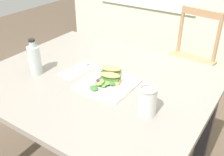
{
  "coord_description": "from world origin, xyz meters",
  "views": [
    {
      "loc": [
        0.68,
        -0.92,
        1.44
      ],
      "look_at": [
        0.02,
        0.07,
        0.76
      ],
      "focal_mm": 41.86,
      "sensor_mm": 36.0,
      "label": 1
    }
  ],
  "objects_px": {
    "plate_lunch": "(108,84)",
    "fork_on_napkin": "(80,68)",
    "chair_wooden_far": "(187,61)",
    "bottle_cold_brew": "(35,61)",
    "dining_table": "(96,96)",
    "mason_jar_iced_tea": "(147,102)",
    "sandwich_half_front": "(110,78)",
    "sandwich_half_back": "(111,71)"
  },
  "relations": [
    {
      "from": "fork_on_napkin",
      "to": "mason_jar_iced_tea",
      "type": "bearing_deg",
      "value": -17.77
    },
    {
      "from": "dining_table",
      "to": "sandwich_half_front",
      "type": "relative_size",
      "value": 10.35
    },
    {
      "from": "chair_wooden_far",
      "to": "fork_on_napkin",
      "type": "bearing_deg",
      "value": -105.87
    },
    {
      "from": "chair_wooden_far",
      "to": "sandwich_half_front",
      "type": "height_order",
      "value": "chair_wooden_far"
    },
    {
      "from": "chair_wooden_far",
      "to": "mason_jar_iced_tea",
      "type": "height_order",
      "value": "mason_jar_iced_tea"
    },
    {
      "from": "plate_lunch",
      "to": "fork_on_napkin",
      "type": "relative_size",
      "value": 1.45
    },
    {
      "from": "sandwich_half_back",
      "to": "bottle_cold_brew",
      "type": "distance_m",
      "value": 0.42
    },
    {
      "from": "fork_on_napkin",
      "to": "bottle_cold_brew",
      "type": "distance_m",
      "value": 0.25
    },
    {
      "from": "chair_wooden_far",
      "to": "bottle_cold_brew",
      "type": "bearing_deg",
      "value": -111.08
    },
    {
      "from": "chair_wooden_far",
      "to": "bottle_cold_brew",
      "type": "height_order",
      "value": "bottle_cold_brew"
    },
    {
      "from": "dining_table",
      "to": "fork_on_napkin",
      "type": "relative_size",
      "value": 6.53
    },
    {
      "from": "plate_lunch",
      "to": "dining_table",
      "type": "bearing_deg",
      "value": 167.89
    },
    {
      "from": "bottle_cold_brew",
      "to": "sandwich_half_front",
      "type": "bearing_deg",
      "value": 17.58
    },
    {
      "from": "sandwich_half_back",
      "to": "sandwich_half_front",
      "type": "bearing_deg",
      "value": -59.2
    },
    {
      "from": "dining_table",
      "to": "mason_jar_iced_tea",
      "type": "height_order",
      "value": "mason_jar_iced_tea"
    },
    {
      "from": "bottle_cold_brew",
      "to": "chair_wooden_far",
      "type": "bearing_deg",
      "value": 68.92
    },
    {
      "from": "chair_wooden_far",
      "to": "mason_jar_iced_tea",
      "type": "bearing_deg",
      "value": -80.36
    },
    {
      "from": "chair_wooden_far",
      "to": "plate_lunch",
      "type": "xyz_separation_m",
      "value": [
        -0.07,
        -1.11,
        0.3
      ]
    },
    {
      "from": "fork_on_napkin",
      "to": "bottle_cold_brew",
      "type": "height_order",
      "value": "bottle_cold_brew"
    },
    {
      "from": "dining_table",
      "to": "chair_wooden_far",
      "type": "bearing_deg",
      "value": 81.48
    },
    {
      "from": "mason_jar_iced_tea",
      "to": "plate_lunch",
      "type": "bearing_deg",
      "value": 158.73
    },
    {
      "from": "bottle_cold_brew",
      "to": "mason_jar_iced_tea",
      "type": "relative_size",
      "value": 1.51
    },
    {
      "from": "fork_on_napkin",
      "to": "mason_jar_iced_tea",
      "type": "distance_m",
      "value": 0.53
    },
    {
      "from": "plate_lunch",
      "to": "mason_jar_iced_tea",
      "type": "bearing_deg",
      "value": -21.27
    },
    {
      "from": "chair_wooden_far",
      "to": "sandwich_half_back",
      "type": "relative_size",
      "value": 7.43
    },
    {
      "from": "plate_lunch",
      "to": "sandwich_half_front",
      "type": "height_order",
      "value": "sandwich_half_front"
    },
    {
      "from": "bottle_cold_brew",
      "to": "dining_table",
      "type": "bearing_deg",
      "value": 24.03
    },
    {
      "from": "chair_wooden_far",
      "to": "fork_on_napkin",
      "type": "relative_size",
      "value": 4.69
    },
    {
      "from": "dining_table",
      "to": "mason_jar_iced_tea",
      "type": "relative_size",
      "value": 9.12
    },
    {
      "from": "fork_on_napkin",
      "to": "mason_jar_iced_tea",
      "type": "xyz_separation_m",
      "value": [
        0.5,
        -0.16,
        0.05
      ]
    },
    {
      "from": "fork_on_napkin",
      "to": "mason_jar_iced_tea",
      "type": "relative_size",
      "value": 1.4
    },
    {
      "from": "chair_wooden_far",
      "to": "mason_jar_iced_tea",
      "type": "xyz_separation_m",
      "value": [
        0.21,
        -1.21,
        0.35
      ]
    },
    {
      "from": "plate_lunch",
      "to": "bottle_cold_brew",
      "type": "height_order",
      "value": "bottle_cold_brew"
    },
    {
      "from": "sandwich_half_front",
      "to": "bottle_cold_brew",
      "type": "relative_size",
      "value": 0.58
    },
    {
      "from": "mason_jar_iced_tea",
      "to": "sandwich_half_front",
      "type": "bearing_deg",
      "value": 156.14
    },
    {
      "from": "sandwich_half_front",
      "to": "sandwich_half_back",
      "type": "distance_m",
      "value": 0.07
    },
    {
      "from": "dining_table",
      "to": "sandwich_half_back",
      "type": "height_order",
      "value": "sandwich_half_back"
    },
    {
      "from": "sandwich_half_back",
      "to": "mason_jar_iced_tea",
      "type": "xyz_separation_m",
      "value": [
        0.31,
        -0.18,
        0.02
      ]
    },
    {
      "from": "chair_wooden_far",
      "to": "sandwich_half_back",
      "type": "xyz_separation_m",
      "value": [
        -0.1,
        -1.03,
        0.33
      ]
    },
    {
      "from": "fork_on_napkin",
      "to": "dining_table",
      "type": "bearing_deg",
      "value": -14.14
    },
    {
      "from": "dining_table",
      "to": "mason_jar_iced_tea",
      "type": "bearing_deg",
      "value": -19.08
    },
    {
      "from": "plate_lunch",
      "to": "sandwich_half_front",
      "type": "bearing_deg",
      "value": 56.09
    }
  ]
}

